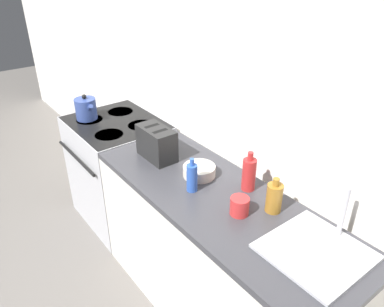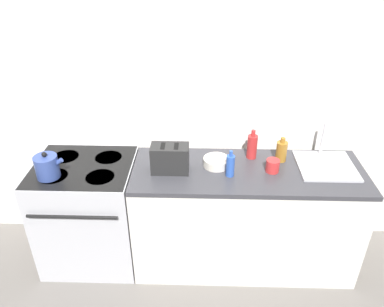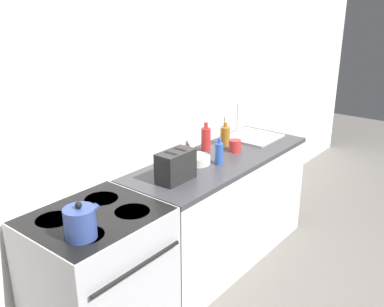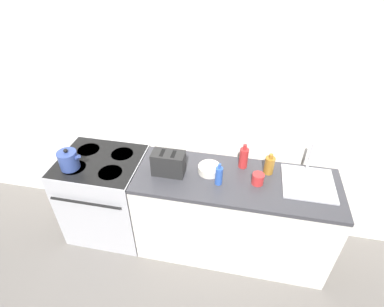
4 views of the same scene
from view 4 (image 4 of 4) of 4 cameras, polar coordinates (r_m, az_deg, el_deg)
name	(u,v)px [view 4 (image 4 of 4)]	position (r m, az deg, el deg)	size (l,w,h in m)	color
ground_plane	(162,261)	(3.11, -5.65, -19.74)	(12.00, 12.00, 0.00)	slate
wall_back	(175,109)	(2.72, -3.19, 8.55)	(8.00, 0.05, 2.60)	silver
stove	(107,195)	(3.14, -15.89, -7.58)	(0.76, 0.69, 0.90)	#B7B7BC
counter_block	(232,216)	(2.87, 7.69, -11.63)	(1.73, 0.62, 0.90)	silver
kettle	(69,160)	(2.80, -22.45, -1.15)	(0.21, 0.17, 0.20)	#33478C
toaster	(168,163)	(2.53, -4.50, -1.86)	(0.27, 0.15, 0.21)	black
sink_tray	(308,182)	(2.66, 21.28, -5.03)	(0.42, 0.42, 0.28)	#B7B7BC
bottle_blue	(219,175)	(2.45, 5.15, -4.18)	(0.06, 0.06, 0.20)	#2D56B7
bottle_amber	(269,165)	(2.63, 14.50, -2.15)	(0.08, 0.08, 0.20)	#9E6B23
bottle_red	(244,158)	(2.63, 9.80, -0.79)	(0.08, 0.08, 0.24)	#B72828
cup_red	(258,179)	(2.52, 12.43, -4.74)	(0.10, 0.10, 0.10)	red
bowl	(209,169)	(2.58, 3.33, -2.97)	(0.19, 0.19, 0.06)	beige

